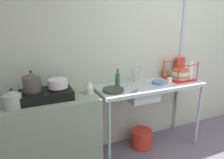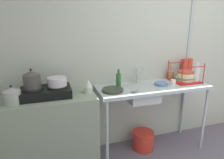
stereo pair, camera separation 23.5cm
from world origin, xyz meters
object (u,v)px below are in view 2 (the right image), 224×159
Objects in this scene: cup_by_rack at (173,82)px; bottle_by_sink at (118,80)px; stove at (46,92)px; frying_pan at (113,90)px; sink_basin at (141,94)px; pot_on_right_burner at (57,82)px; bucket_on_floor at (143,140)px; pot_on_left_burner at (32,79)px; pot_beside_stove at (12,96)px; faucet at (138,71)px; small_bowl_on_drainboard at (161,84)px; cereal_box at (187,68)px; utensil_jar at (170,75)px; dish_rack at (185,77)px; percolator at (88,86)px; bottle_by_rack at (197,74)px.

cup_by_rack is 0.71m from bottle_by_sink.
stove is 0.74m from frying_pan.
sink_basin is 1.54× the size of frying_pan.
pot_on_right_burner is 0.70× the size of bucket_on_floor.
pot_on_left_burner is at bearing 178.14° from cup_by_rack.
pot_beside_stove reaches higher than cup_by_rack.
small_bowl_on_drainboard is at bearing -31.79° from faucet.
pot_on_left_burner reaches higher than stove.
cereal_box reaches higher than bucket_on_floor.
stove reaches higher than frying_pan.
dish_rack is at bearing -55.03° from utensil_jar.
faucet is (1.27, 0.13, -0.04)m from pot_on_left_burner.
faucet is 0.94× the size of cereal_box.
bottle_by_sink is (-0.54, 0.10, 0.07)m from small_bowl_on_drainboard.
dish_rack reaches higher than frying_pan.
pot_beside_stove is 0.77m from percolator.
utensil_jar reaches higher than sink_basin.
utensil_jar is (1.98, 0.31, -0.03)m from pot_beside_stove.
pot_on_right_burner is 0.58× the size of dish_rack.
percolator reaches higher than cup_by_rack.
utensil_jar reaches higher than bottle_by_sink.
percolator is at bearing 6.41° from pot_beside_stove.
utensil_jar is (0.12, 0.25, 0.02)m from cup_by_rack.
small_bowl_on_drainboard is at bearing -171.44° from dish_rack.
faucet is at bearing 148.21° from small_bowl_on_drainboard.
percolator is 0.70m from faucet.
dish_rack is 1.29× the size of cereal_box.
dish_rack is (1.05, 0.09, 0.05)m from frying_pan.
small_bowl_on_drainboard reaches higher than frying_pan.
pot_on_left_burner is at bearing 180.00° from pot_on_right_burner.
bottle_by_sink reaches higher than percolator.
stove is at bearing 178.85° from bottle_by_rack.
pot_on_left_burner is at bearing 177.95° from sink_basin.
pot_beside_stove reaches higher than bucket_on_floor.
pot_on_right_burner is at bearing -178.80° from dish_rack.
pot_on_right_burner is at bearing 13.88° from pot_beside_stove.
pot_on_right_burner is 1.43m from bucket_on_floor.
bottle_by_sink reaches higher than pot_on_right_burner.
sink_basin is 0.30m from faucet.
faucet is at bearing 6.40° from stove.
small_bowl_on_drainboard is (1.51, -0.02, -0.19)m from pot_on_left_burner.
bottle_by_sink is (-0.69, 0.13, 0.06)m from cup_by_rack.
cup_by_rack is at bearing -2.01° from stove.
small_bowl_on_drainboard is at bearing 169.48° from cup_by_rack.
pot_on_left_burner is at bearing 30.22° from pot_beside_stove.
pot_on_right_burner is 0.75× the size of bottle_by_rack.
cup_by_rack is 0.26× the size of cereal_box.
utensil_jar reaches higher than bucket_on_floor.
small_bowl_on_drainboard is (1.39, -0.02, -0.03)m from stove.
bucket_on_floor is (-0.58, -0.01, -0.85)m from dish_rack.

